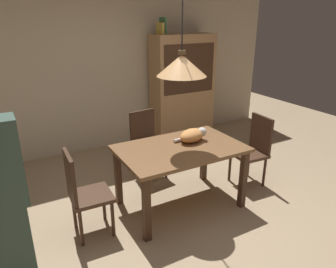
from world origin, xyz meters
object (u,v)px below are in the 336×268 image
at_px(book_yellow_short, 160,28).
at_px(book_green_slim, 163,26).
at_px(chair_far_back, 147,141).
at_px(pendant_lamp, 182,65).
at_px(cat_sleeping, 193,135).
at_px(person_standing, 3,204).
at_px(chair_right_side, 254,147).
at_px(hutch_bookcase, 182,90).
at_px(chair_left_side, 83,191).
at_px(dining_table, 180,155).

relative_size(book_yellow_short, book_green_slim, 0.77).
xyz_separation_m(chair_far_back, pendant_lamp, (0.01, -0.88, 1.15)).
distance_m(cat_sleeping, person_standing, 2.11).
relative_size(chair_right_side, book_yellow_short, 4.65).
relative_size(hutch_bookcase, person_standing, 1.10).
xyz_separation_m(cat_sleeping, person_standing, (-2.03, -0.56, 0.03)).
distance_m(pendant_lamp, book_yellow_short, 2.07).
relative_size(chair_left_side, pendant_lamp, 0.72).
distance_m(dining_table, hutch_bookcase, 2.26).
bearing_deg(hutch_bookcase, cat_sleeping, -118.14).
relative_size(dining_table, book_green_slim, 5.38).
xyz_separation_m(cat_sleeping, pendant_lamp, (-0.22, -0.08, 0.84)).
height_order(chair_right_side, cat_sleeping, chair_right_side).
xyz_separation_m(pendant_lamp, book_yellow_short, (0.77, 1.91, 0.28)).
distance_m(pendant_lamp, person_standing, 2.04).
bearing_deg(chair_left_side, chair_far_back, 38.01).
bearing_deg(pendant_lamp, dining_table, -90.00).
bearing_deg(book_green_slim, cat_sleeping, -108.15).
xyz_separation_m(chair_far_back, chair_left_side, (-1.12, -0.87, 0.00)).
xyz_separation_m(chair_left_side, hutch_bookcase, (2.32, 1.90, 0.38)).
xyz_separation_m(chair_far_back, book_green_slim, (0.82, 1.03, 1.47)).
bearing_deg(chair_far_back, dining_table, -89.41).
relative_size(hutch_bookcase, book_yellow_short, 9.25).
height_order(dining_table, hutch_bookcase, hutch_bookcase).
relative_size(chair_right_side, cat_sleeping, 2.30).
bearing_deg(dining_table, cat_sleeping, 20.32).
bearing_deg(person_standing, chair_left_side, 35.07).
bearing_deg(chair_far_back, person_standing, -143.08).
distance_m(chair_far_back, chair_right_side, 1.44).
height_order(chair_left_side, hutch_bookcase, hutch_bookcase).
height_order(chair_left_side, book_yellow_short, book_yellow_short).
distance_m(dining_table, book_green_slim, 2.46).
bearing_deg(cat_sleeping, pendant_lamp, -159.68).
bearing_deg(book_yellow_short, dining_table, -111.87).
bearing_deg(person_standing, pendant_lamp, 14.76).
height_order(chair_right_side, book_yellow_short, book_yellow_short).
xyz_separation_m(chair_right_side, chair_left_side, (-2.26, 0.01, 0.00)).
distance_m(dining_table, cat_sleeping, 0.29).
distance_m(chair_right_side, book_green_slim, 2.43).
height_order(chair_right_side, book_green_slim, book_green_slim).
height_order(chair_far_back, person_standing, person_standing).
relative_size(pendant_lamp, hutch_bookcase, 0.70).
relative_size(chair_far_back, cat_sleeping, 2.30).
bearing_deg(chair_left_side, person_standing, -144.93).
distance_m(chair_far_back, person_standing, 2.28).
relative_size(dining_table, chair_left_side, 1.51).
relative_size(chair_far_back, chair_right_side, 1.00).
xyz_separation_m(chair_far_back, chair_right_side, (1.14, -0.88, 0.00)).
bearing_deg(book_green_slim, pendant_lamp, -113.18).
distance_m(dining_table, book_yellow_short, 2.43).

